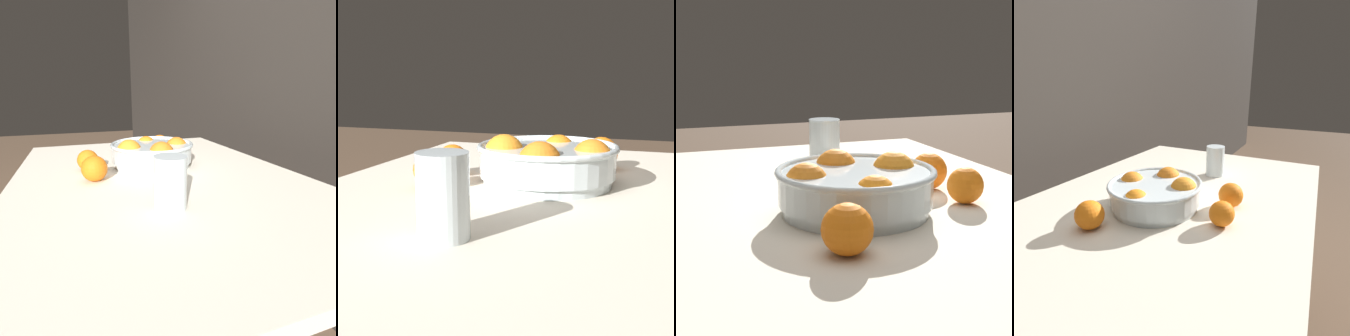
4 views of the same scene
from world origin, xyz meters
The scene contains 6 objects.
dining_table centered at (0.00, 0.00, 0.64)m, with size 1.16×0.86×0.72m.
fruit_bowl centered at (-0.10, 0.01, 0.77)m, with size 0.29×0.29×0.10m.
juice_glass centered at (0.25, -0.05, 0.78)m, with size 0.07×0.07×0.12m.
orange_loose_near_bowl centered at (-0.29, 0.10, 0.76)m, with size 0.08×0.08×0.08m, color orange.
orange_loose_front centered at (0.00, -0.19, 0.76)m, with size 0.08×0.08×0.08m, color orange.
orange_loose_aside centered at (-0.12, -0.21, 0.76)m, with size 0.07×0.07×0.07m, color orange.
Camera 1 is at (0.76, -0.23, 0.98)m, focal length 28.00 mm.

